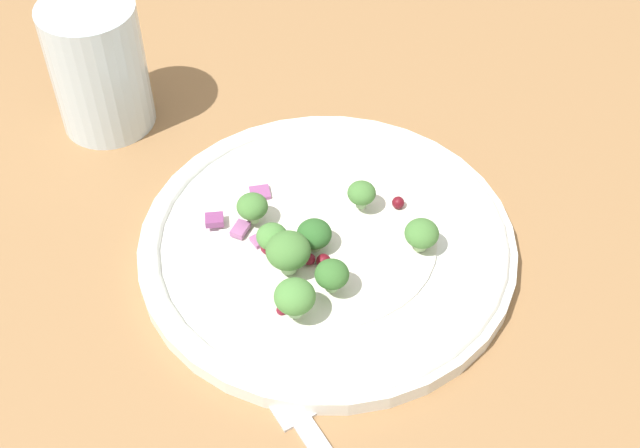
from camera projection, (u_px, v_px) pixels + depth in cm
name	position (u px, v px, depth cm)	size (l,w,h in cm)	color
ground_plane	(324.00, 281.00, 58.73)	(180.00, 180.00, 2.00)	olive
plate	(320.00, 242.00, 58.61)	(25.54, 25.54, 1.70)	white
dressing_pool	(320.00, 238.00, 58.29)	(14.81, 14.81, 0.20)	white
broccoli_floret_0	(288.00, 251.00, 54.81)	(2.88, 2.88, 2.92)	#8EB77A
broccoli_floret_1	(272.00, 239.00, 55.82)	(2.05, 2.05, 2.07)	#9EC684
broccoli_floret_2	(295.00, 297.00, 52.25)	(2.57, 2.57, 2.60)	#8EB77A
broccoli_floret_3	(362.00, 193.00, 58.74)	(1.95, 1.95, 1.98)	#8EB77A
broccoli_floret_4	(332.00, 275.00, 53.75)	(2.18, 2.18, 2.21)	#8EB77A
broccoli_floret_5	(422.00, 234.00, 56.49)	(2.28, 2.28, 2.31)	#ADD18E
broccoli_floret_6	(252.00, 207.00, 57.97)	(2.14, 2.14, 2.16)	#9EC684
broccoli_floret_7	(314.00, 235.00, 56.64)	(2.32, 2.32, 2.35)	#ADD18E
cranberry_0	(310.00, 259.00, 56.36)	(0.79, 0.79, 0.79)	maroon
cranberry_1	(326.00, 261.00, 56.13)	(0.97, 0.97, 0.97)	maroon
cranberry_2	(398.00, 203.00, 59.78)	(0.87, 0.87, 0.87)	maroon
cranberry_3	(282.00, 310.00, 53.90)	(0.70, 0.70, 0.70)	maroon
cranberry_4	(267.00, 251.00, 56.58)	(0.95, 0.95, 0.95)	maroon
onion_bit_0	(258.00, 241.00, 57.78)	(1.00, 0.83, 0.45)	#A35B93
onion_bit_1	(240.00, 229.00, 58.23)	(0.93, 1.38, 0.42)	#A35B93
onion_bit_2	(214.00, 220.00, 58.57)	(1.04, 1.24, 0.51)	#843D75
onion_bit_3	(260.00, 193.00, 60.86)	(1.40, 1.29, 0.38)	#934C84
onion_bit_4	(418.00, 233.00, 58.13)	(0.95, 1.27, 0.32)	#843D75
water_glass	(98.00, 67.00, 64.62)	(7.19, 7.19, 10.36)	silver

